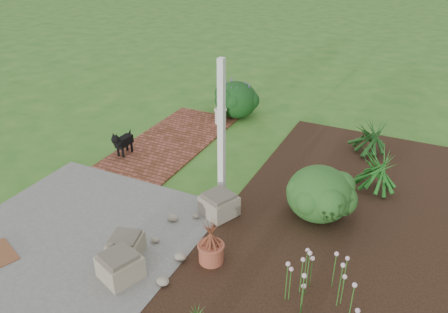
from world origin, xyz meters
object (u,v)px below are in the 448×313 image
at_px(cream_ceramic_urn, 221,116).
at_px(evergreen_shrub, 319,192).
at_px(black_dog, 122,141).
at_px(stone_trough_near, 120,267).

bearing_deg(cream_ceramic_urn, evergreen_shrub, -41.13).
xyz_separation_m(black_dog, cream_ceramic_urn, (1.08, 2.31, -0.13)).
relative_size(stone_trough_near, evergreen_shrub, 0.47).
distance_m(black_dog, evergreen_shrub, 4.15).
bearing_deg(stone_trough_near, black_dog, 126.68).
bearing_deg(stone_trough_near, cream_ceramic_urn, 101.56).
xyz_separation_m(cream_ceramic_urn, evergreen_shrub, (3.05, -2.66, 0.26)).
xyz_separation_m(black_dog, evergreen_shrub, (4.13, -0.35, 0.13)).
distance_m(black_dog, cream_ceramic_urn, 2.55).
height_order(stone_trough_near, evergreen_shrub, evergreen_shrub).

